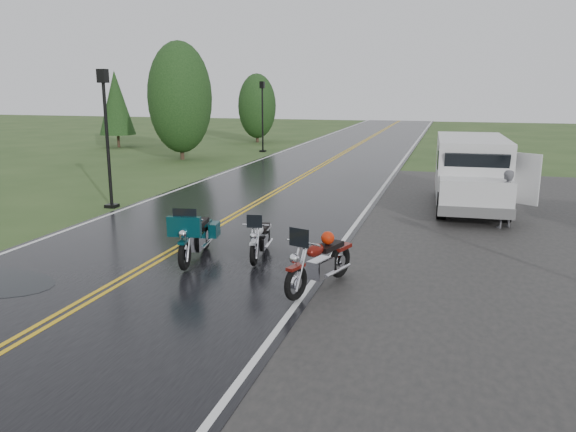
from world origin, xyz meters
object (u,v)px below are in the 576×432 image
(motorcycle_silver, at_px, (254,244))
(lamp_post_far_left, at_px, (263,117))
(lamp_post_near_left, at_px, (107,139))
(van_white, at_px, (443,181))
(motorcycle_red, at_px, (296,269))
(motorcycle_teal, at_px, (184,243))
(person_at_van, at_px, (505,200))

(motorcycle_silver, height_order, lamp_post_far_left, lamp_post_far_left)
(lamp_post_near_left, xyz_separation_m, lamp_post_far_left, (-0.57, 17.30, -0.10))
(van_white, xyz_separation_m, lamp_post_near_left, (-10.61, -1.23, 1.09))
(motorcycle_red, distance_m, lamp_post_far_left, 25.43)
(motorcycle_teal, distance_m, van_white, 8.51)
(motorcycle_teal, xyz_separation_m, person_at_van, (6.89, 6.09, 0.15))
(motorcycle_red, height_order, lamp_post_near_left, lamp_post_near_left)
(person_at_van, xyz_separation_m, lamp_post_far_left, (-12.90, 16.71, 1.35))
(motorcycle_silver, relative_size, van_white, 0.31)
(motorcycle_red, xyz_separation_m, van_white, (2.41, 7.76, 0.52))
(motorcycle_silver, xyz_separation_m, person_at_van, (5.57, 5.37, 0.26))
(motorcycle_teal, distance_m, lamp_post_near_left, 7.90)
(motorcycle_red, bearing_deg, motorcycle_teal, 178.11)
(motorcycle_teal, height_order, lamp_post_far_left, lamp_post_far_left)
(motorcycle_silver, height_order, lamp_post_near_left, lamp_post_near_left)
(motorcycle_teal, xyz_separation_m, motorcycle_silver, (1.32, 0.73, -0.11))
(motorcycle_teal, bearing_deg, motorcycle_red, -29.84)
(motorcycle_teal, distance_m, person_at_van, 9.20)
(van_white, relative_size, lamp_post_near_left, 1.33)
(lamp_post_near_left, height_order, lamp_post_far_left, lamp_post_near_left)
(motorcycle_teal, bearing_deg, van_white, 42.98)
(van_white, xyz_separation_m, lamp_post_far_left, (-11.18, 16.06, 0.99))
(motorcycle_teal, height_order, person_at_van, person_at_van)
(motorcycle_silver, distance_m, person_at_van, 7.74)
(motorcycle_red, xyz_separation_m, motorcycle_silver, (-1.44, 1.75, -0.11))
(motorcycle_red, height_order, motorcycle_teal, motorcycle_teal)
(motorcycle_teal, relative_size, lamp_post_near_left, 0.50)
(motorcycle_silver, bearing_deg, lamp_post_far_left, 100.59)
(van_white, height_order, lamp_post_near_left, lamp_post_near_left)
(van_white, bearing_deg, motorcycle_silver, -124.95)
(motorcycle_red, bearing_deg, van_white, 91.17)
(motorcycle_red, xyz_separation_m, lamp_post_near_left, (-8.20, 6.53, 1.61))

